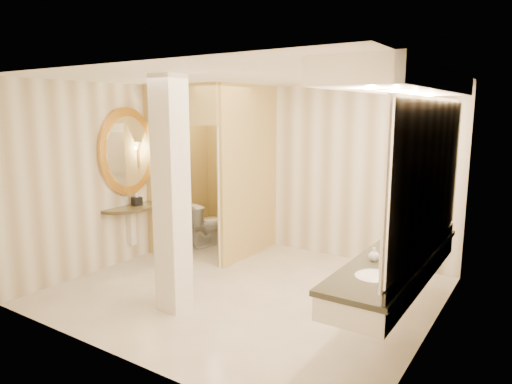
% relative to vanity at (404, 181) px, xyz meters
% --- Properties ---
extents(floor, '(4.50, 4.50, 0.00)m').
position_rel_vanity_xyz_m(floor, '(-1.98, 0.15, -1.63)').
color(floor, white).
rests_on(floor, ground).
extents(ceiling, '(4.50, 4.50, 0.00)m').
position_rel_vanity_xyz_m(ceiling, '(-1.98, 0.15, 1.07)').
color(ceiling, white).
rests_on(ceiling, wall_back).
extents(wall_back, '(4.50, 0.02, 2.70)m').
position_rel_vanity_xyz_m(wall_back, '(-1.98, 2.15, -0.28)').
color(wall_back, white).
rests_on(wall_back, floor).
extents(wall_front, '(4.50, 0.02, 2.70)m').
position_rel_vanity_xyz_m(wall_front, '(-1.98, -1.85, -0.28)').
color(wall_front, white).
rests_on(wall_front, floor).
extents(wall_left, '(0.02, 4.00, 2.70)m').
position_rel_vanity_xyz_m(wall_left, '(-4.23, 0.15, -0.28)').
color(wall_left, white).
rests_on(wall_left, floor).
extents(wall_right, '(0.02, 4.00, 2.70)m').
position_rel_vanity_xyz_m(wall_right, '(0.27, 0.15, -0.28)').
color(wall_right, white).
rests_on(wall_right, floor).
extents(toilet_closet, '(1.50, 1.55, 2.70)m').
position_rel_vanity_xyz_m(toilet_closet, '(-3.10, 1.12, -0.24)').
color(toilet_closet, '#DAC972').
rests_on(toilet_closet, floor).
extents(wall_sconce, '(0.14, 0.14, 0.42)m').
position_rel_vanity_xyz_m(wall_sconce, '(-3.90, 0.58, 0.10)').
color(wall_sconce, '#C68C3F').
rests_on(wall_sconce, toilet_closet).
extents(vanity, '(0.75, 2.80, 2.09)m').
position_rel_vanity_xyz_m(vanity, '(0.00, 0.00, 0.00)').
color(vanity, white).
rests_on(vanity, floor).
extents(console_shelf, '(1.02, 1.02, 1.96)m').
position_rel_vanity_xyz_m(console_shelf, '(-4.19, 0.20, -0.28)').
color(console_shelf, black).
rests_on(console_shelf, floor).
extents(pillar, '(0.31, 0.31, 2.70)m').
position_rel_vanity_xyz_m(pillar, '(-2.38, -0.75, -0.28)').
color(pillar, white).
rests_on(pillar, floor).
extents(tissue_box, '(0.16, 0.16, 0.13)m').
position_rel_vanity_xyz_m(tissue_box, '(-4.08, 0.25, -0.69)').
color(tissue_box, black).
rests_on(tissue_box, console_shelf).
extents(toilet, '(0.54, 0.80, 0.76)m').
position_rel_vanity_xyz_m(toilet, '(-3.73, 1.47, -1.25)').
color(toilet, white).
rests_on(toilet, floor).
extents(soap_bottle_a, '(0.06, 0.06, 0.12)m').
position_rel_vanity_xyz_m(soap_bottle_a, '(-0.07, 0.25, -0.70)').
color(soap_bottle_a, beige).
rests_on(soap_bottle_a, vanity).
extents(soap_bottle_b, '(0.12, 0.12, 0.13)m').
position_rel_vanity_xyz_m(soap_bottle_b, '(-0.16, -0.32, -0.69)').
color(soap_bottle_b, silver).
rests_on(soap_bottle_b, vanity).
extents(soap_bottle_c, '(0.10, 0.10, 0.21)m').
position_rel_vanity_xyz_m(soap_bottle_c, '(-0.03, 0.44, -0.65)').
color(soap_bottle_c, '#C6B28C').
rests_on(soap_bottle_c, vanity).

